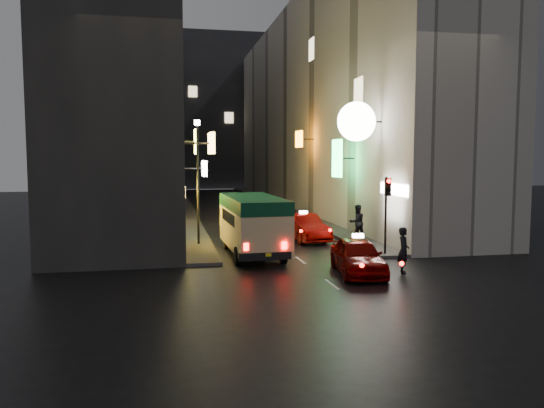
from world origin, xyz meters
TOP-DOWN VIEW (x-y plane):
  - ground at (0.00, 0.00)m, footprint 120.00×120.00m
  - building_left at (-8.00, 33.99)m, footprint 7.44×52.00m
  - building_right at (8.00, 33.99)m, footprint 8.32×52.00m
  - building_far at (0.00, 66.00)m, footprint 30.00×10.00m
  - sidewalk_left at (-4.25, 34.00)m, footprint 1.50×52.00m
  - sidewalk_right at (4.25, 34.00)m, footprint 1.50×52.00m
  - minibus at (-1.89, 10.01)m, footprint 2.44×6.42m
  - taxi_near at (1.51, 5.45)m, footprint 2.77×5.42m
  - taxi_second at (1.52, 13.89)m, footprint 2.94×5.61m
  - taxi_third at (1.40, 18.69)m, footprint 2.32×5.10m
  - taxi_far at (2.15, 24.46)m, footprint 2.37×4.76m
  - pedestrian_crossing at (3.30, 5.21)m, footprint 0.61×0.77m
  - pedestrian_sidewalk at (4.15, 12.68)m, footprint 0.85×0.58m
  - traffic_light at (4.00, 8.47)m, footprint 0.26×0.43m
  - lamp_post at (-4.20, 13.00)m, footprint 0.28×0.28m

SIDE VIEW (x-z plane):
  - ground at x=0.00m, z-range 0.00..0.00m
  - sidewalk_left at x=-4.25m, z-range 0.00..0.15m
  - sidewalk_right at x=4.25m, z-range 0.00..0.15m
  - taxi_far at x=2.15m, z-range -0.08..1.54m
  - taxi_third at x=1.40m, z-range -0.08..1.67m
  - taxi_near at x=1.51m, z-range -0.08..1.74m
  - taxi_second at x=1.52m, z-range -0.08..1.79m
  - pedestrian_crossing at x=3.30m, z-range 0.00..2.06m
  - pedestrian_sidewalk at x=4.15m, z-range 0.15..2.27m
  - minibus at x=-1.89m, z-range 0.36..3.09m
  - traffic_light at x=4.00m, z-range 0.94..4.44m
  - lamp_post at x=-4.20m, z-range 0.61..6.84m
  - building_left at x=-8.00m, z-range 0.00..18.00m
  - building_right at x=8.00m, z-range 0.00..18.00m
  - building_far at x=0.00m, z-range 0.00..22.00m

